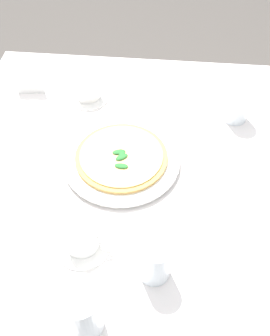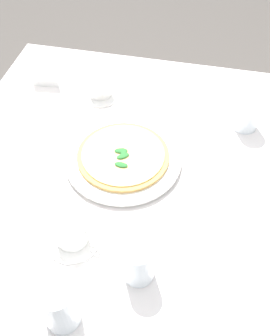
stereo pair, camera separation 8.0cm
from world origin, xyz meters
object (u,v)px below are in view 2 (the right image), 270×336
coffee_cup_right_edge (72,234)px  water_glass_back_corner (247,115)px  coffee_cup_near_right (100,88)px  pizza (123,155)px  water_glass_far_left (60,307)px  menu_card (45,79)px  pizza_plate (123,159)px  water_glass_near_left (139,264)px

coffee_cup_right_edge → water_glass_back_corner: 0.62m
coffee_cup_near_right → pizza: bearing=27.4°
water_glass_far_left → menu_card: bearing=-156.7°
coffee_cup_right_edge → pizza_plate: bearing=167.9°
water_glass_near_left → water_glass_back_corner: bearing=158.3°
pizza_plate → pizza: (0.00, 0.00, 0.01)m
pizza_plate → water_glass_back_corner: (-0.22, 0.32, 0.04)m
pizza_plate → water_glass_near_left: size_ratio=2.95×
pizza → menu_card: 0.43m
pizza → water_glass_back_corner: 0.39m
coffee_cup_near_right → water_glass_back_corner: water_glass_back_corner is taller
coffee_cup_near_right → water_glass_back_corner: (0.05, 0.46, 0.02)m
pizza → coffee_cup_right_edge: size_ratio=1.92×
coffee_cup_right_edge → water_glass_near_left: 0.18m
pizza → water_glass_far_left: (0.45, -0.02, 0.03)m
pizza → water_glass_near_left: (0.32, 0.11, 0.02)m
water_glass_near_left → menu_card: bearing=-143.4°
coffee_cup_right_edge → water_glass_far_left: (0.18, 0.04, 0.03)m
pizza → water_glass_far_left: 0.45m
coffee_cup_near_right → water_glass_near_left: water_glass_near_left is taller
water_glass_far_left → menu_card: water_glass_far_left is taller
pizza_plate → menu_card: 0.43m
water_glass_back_corner → water_glass_near_left: bearing=-21.7°
coffee_cup_near_right → menu_card: size_ratio=1.47×
coffee_cup_near_right → menu_card: (-0.01, -0.19, 0.00)m
coffee_cup_right_edge → menu_card: bearing=-153.3°
pizza_plate → coffee_cup_near_right: coffee_cup_near_right is taller
coffee_cup_near_right → menu_card: same height
pizza → coffee_cup_near_right: size_ratio=1.92×
water_glass_back_corner → pizza_plate: bearing=-56.3°
water_glass_far_left → pizza_plate: bearing=177.4°
coffee_cup_near_right → water_glass_back_corner: 0.47m
coffee_cup_near_right → menu_card: 0.19m
coffee_cup_right_edge → menu_card: (-0.54, -0.27, 0.00)m
pizza_plate → menu_card: (-0.27, -0.33, 0.02)m
coffee_cup_near_right → water_glass_near_left: size_ratio=1.21×
pizza → water_glass_near_left: 0.34m
pizza → water_glass_back_corner: water_glass_back_corner is taller
water_glass_back_corner → menu_card: water_glass_back_corner is taller
pizza → water_glass_near_left: water_glass_near_left is taller
coffee_cup_near_right → water_glass_back_corner: bearing=83.5°
pizza_plate → coffee_cup_near_right: (-0.27, -0.14, 0.02)m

